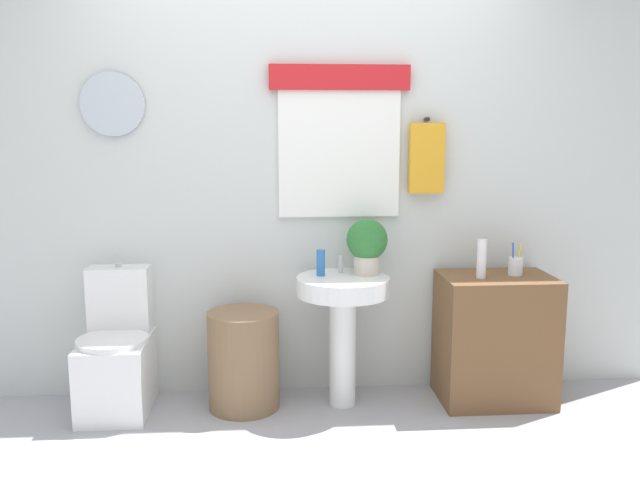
# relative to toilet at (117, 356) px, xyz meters

# --- Properties ---
(back_wall) EXTENTS (4.40, 0.18, 2.60)m
(back_wall) POSITION_rel_toilet_xyz_m (1.04, 0.26, 1.00)
(back_wall) COLOR silver
(back_wall) RESTS_ON ground_plane
(toilet) EXTENTS (0.38, 0.51, 0.80)m
(toilet) POSITION_rel_toilet_xyz_m (0.00, 0.00, 0.00)
(toilet) COLOR white
(toilet) RESTS_ON ground_plane
(laundry_hamper) EXTENTS (0.40, 0.40, 0.55)m
(laundry_hamper) POSITION_rel_toilet_xyz_m (0.70, -0.04, -0.03)
(laundry_hamper) COLOR #846647
(laundry_hamper) RESTS_ON ground_plane
(pedestal_sink) EXTENTS (0.52, 0.52, 0.74)m
(pedestal_sink) POSITION_rel_toilet_xyz_m (1.25, -0.04, 0.26)
(pedestal_sink) COLOR white
(pedestal_sink) RESTS_ON ground_plane
(faucet) EXTENTS (0.03, 0.03, 0.10)m
(faucet) POSITION_rel_toilet_xyz_m (1.25, 0.08, 0.49)
(faucet) COLOR silver
(faucet) RESTS_ON pedestal_sink
(wooden_cabinet) EXTENTS (0.62, 0.44, 0.73)m
(wooden_cabinet) POSITION_rel_toilet_xyz_m (2.13, -0.04, 0.06)
(wooden_cabinet) COLOR brown
(wooden_cabinet) RESTS_ON ground_plane
(soap_bottle) EXTENTS (0.05, 0.05, 0.15)m
(soap_bottle) POSITION_rel_toilet_xyz_m (1.13, 0.01, 0.51)
(soap_bottle) COLOR #2D6BB7
(soap_bottle) RESTS_ON pedestal_sink
(potted_plant) EXTENTS (0.23, 0.23, 0.31)m
(potted_plant) POSITION_rel_toilet_xyz_m (1.39, 0.02, 0.61)
(potted_plant) COLOR beige
(potted_plant) RESTS_ON pedestal_sink
(lotion_bottle) EXTENTS (0.05, 0.05, 0.22)m
(lotion_bottle) POSITION_rel_toilet_xyz_m (2.02, -0.08, 0.54)
(lotion_bottle) COLOR white
(lotion_bottle) RESTS_ON wooden_cabinet
(toothbrush_cup) EXTENTS (0.08, 0.08, 0.19)m
(toothbrush_cup) POSITION_rel_toilet_xyz_m (2.24, -0.02, 0.48)
(toothbrush_cup) COLOR silver
(toothbrush_cup) RESTS_ON wooden_cabinet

